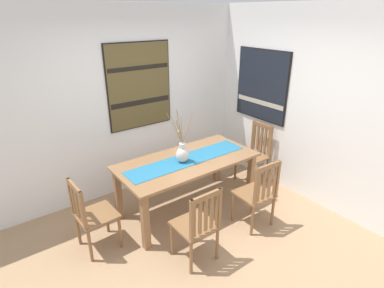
% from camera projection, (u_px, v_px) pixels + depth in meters
% --- Properties ---
extents(ground_plane, '(6.40, 6.40, 0.03)m').
position_uv_depth(ground_plane, '(211.00, 246.00, 3.70)').
color(ground_plane, '#A37F5B').
extents(wall_back, '(6.40, 0.12, 2.70)m').
position_uv_depth(wall_back, '(132.00, 102.00, 4.53)').
color(wall_back, white).
rests_on(wall_back, ground_plane).
extents(wall_side, '(0.12, 6.40, 2.70)m').
position_uv_depth(wall_side, '(318.00, 109.00, 4.18)').
color(wall_side, white).
rests_on(wall_side, ground_plane).
extents(dining_table, '(1.88, 0.89, 0.76)m').
position_uv_depth(dining_table, '(187.00, 167.00, 4.13)').
color(dining_table, '#8E6642').
rests_on(dining_table, ground_plane).
extents(table_runner, '(1.73, 0.36, 0.01)m').
position_uv_depth(table_runner, '(187.00, 159.00, 4.09)').
color(table_runner, '#236B93').
rests_on(table_runner, dining_table).
extents(centerpiece_vase, '(0.25, 0.24, 0.72)m').
position_uv_depth(centerpiece_vase, '(182.00, 153.00, 3.97)').
color(centerpiece_vase, silver).
rests_on(centerpiece_vase, dining_table).
extents(chair_0, '(0.42, 0.42, 0.93)m').
position_uv_depth(chair_0, '(198.00, 224.00, 3.28)').
color(chair_0, brown).
rests_on(chair_0, ground_plane).
extents(chair_1, '(0.43, 0.43, 0.95)m').
position_uv_depth(chair_1, '(255.00, 152.00, 4.95)').
color(chair_1, brown).
rests_on(chair_1, ground_plane).
extents(chair_2, '(0.44, 0.44, 0.94)m').
position_uv_depth(chair_2, '(258.00, 193.00, 3.85)').
color(chair_2, brown).
rests_on(chair_2, ground_plane).
extents(chair_3, '(0.44, 0.44, 0.90)m').
position_uv_depth(chair_3, '(92.00, 214.00, 3.47)').
color(chair_3, brown).
rests_on(chair_3, ground_plane).
extents(painting_on_back_wall, '(1.00, 0.05, 1.23)m').
position_uv_depth(painting_on_back_wall, '(140.00, 86.00, 4.45)').
color(painting_on_back_wall, black).
extents(painting_on_side_wall, '(0.05, 0.99, 1.09)m').
position_uv_depth(painting_on_side_wall, '(262.00, 85.00, 4.79)').
color(painting_on_side_wall, black).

